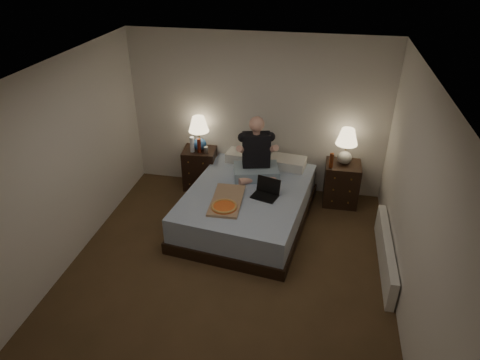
% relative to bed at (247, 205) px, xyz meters
% --- Properties ---
extents(floor, '(4.00, 4.50, 0.00)m').
position_rel_bed_xyz_m(floor, '(-0.05, -1.20, -0.27)').
color(floor, brown).
rests_on(floor, ground).
extents(ceiling, '(4.00, 4.50, 0.00)m').
position_rel_bed_xyz_m(ceiling, '(-0.05, -1.20, 2.23)').
color(ceiling, white).
rests_on(ceiling, ground).
extents(wall_back, '(4.00, 0.00, 2.50)m').
position_rel_bed_xyz_m(wall_back, '(-0.05, 1.05, 0.98)').
color(wall_back, silver).
rests_on(wall_back, ground).
extents(wall_left, '(0.00, 4.50, 2.50)m').
position_rel_bed_xyz_m(wall_left, '(-2.05, -1.20, 0.98)').
color(wall_left, silver).
rests_on(wall_left, ground).
extents(wall_right, '(0.00, 4.50, 2.50)m').
position_rel_bed_xyz_m(wall_right, '(1.95, -1.20, 0.98)').
color(wall_right, silver).
rests_on(wall_right, ground).
extents(bed, '(1.86, 2.32, 0.53)m').
position_rel_bed_xyz_m(bed, '(0.00, 0.00, 0.00)').
color(bed, '#5576AA').
rests_on(bed, floor).
extents(nightstand_left, '(0.55, 0.50, 0.67)m').
position_rel_bed_xyz_m(nightstand_left, '(-0.94, 0.85, 0.07)').
color(nightstand_left, black).
rests_on(nightstand_left, floor).
extents(nightstand_right, '(0.53, 0.47, 0.67)m').
position_rel_bed_xyz_m(nightstand_right, '(1.33, 0.78, 0.07)').
color(nightstand_right, black).
rests_on(nightstand_right, floor).
extents(lamp_left, '(0.32, 0.32, 0.56)m').
position_rel_bed_xyz_m(lamp_left, '(-0.94, 0.85, 0.69)').
color(lamp_left, '#254E89').
rests_on(lamp_left, nightstand_left).
extents(lamp_right, '(0.41, 0.41, 0.56)m').
position_rel_bed_xyz_m(lamp_right, '(1.33, 0.81, 0.69)').
color(lamp_right, '#989790').
rests_on(lamp_right, nightstand_right).
extents(water_bottle, '(0.07, 0.07, 0.25)m').
position_rel_bed_xyz_m(water_bottle, '(-1.03, 0.76, 0.53)').
color(water_bottle, white).
rests_on(water_bottle, nightstand_left).
extents(soda_can, '(0.07, 0.07, 0.10)m').
position_rel_bed_xyz_m(soda_can, '(-0.81, 0.76, 0.46)').
color(soda_can, '#B3B2AE').
rests_on(soda_can, nightstand_left).
extents(beer_bottle_left, '(0.06, 0.06, 0.23)m').
position_rel_bed_xyz_m(beer_bottle_left, '(-0.92, 0.76, 0.52)').
color(beer_bottle_left, '#5F1A0D').
rests_on(beer_bottle_left, nightstand_left).
extents(beer_bottle_right, '(0.06, 0.06, 0.23)m').
position_rel_bed_xyz_m(beer_bottle_right, '(1.14, 0.64, 0.52)').
color(beer_bottle_right, '#5C240D').
rests_on(beer_bottle_right, nightstand_right).
extents(person, '(0.77, 0.66, 0.93)m').
position_rel_bed_xyz_m(person, '(0.06, 0.40, 0.73)').
color(person, black).
rests_on(person, bed).
extents(laptop, '(0.41, 0.37, 0.24)m').
position_rel_bed_xyz_m(laptop, '(0.27, -0.15, 0.39)').
color(laptop, black).
rests_on(laptop, bed).
extents(pizza_box, '(0.43, 0.77, 0.08)m').
position_rel_bed_xyz_m(pizza_box, '(-0.21, -0.56, 0.31)').
color(pizza_box, tan).
rests_on(pizza_box, bed).
extents(radiator, '(0.10, 1.60, 0.40)m').
position_rel_bed_xyz_m(radiator, '(1.88, -0.63, -0.07)').
color(radiator, white).
rests_on(radiator, floor).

